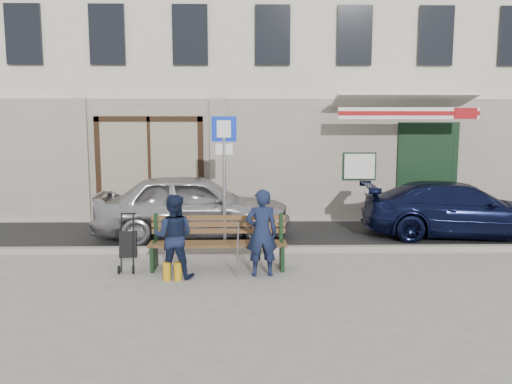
{
  "coord_description": "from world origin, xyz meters",
  "views": [
    {
      "loc": [
        -0.71,
        -8.17,
        2.48
      ],
      "look_at": [
        -0.5,
        1.6,
        1.2
      ],
      "focal_mm": 35.0,
      "sensor_mm": 36.0,
      "label": 1
    }
  ],
  "objects_px": {
    "parking_sign": "(224,161)",
    "man": "(262,233)",
    "bench": "(215,243)",
    "car_navy": "(458,209)",
    "stroller": "(128,246)",
    "car_silver": "(194,206)",
    "woman": "(174,236)"
  },
  "relations": [
    {
      "from": "man",
      "to": "stroller",
      "type": "height_order",
      "value": "man"
    },
    {
      "from": "parking_sign",
      "to": "man",
      "type": "xyz_separation_m",
      "value": [
        0.69,
        -1.85,
        -1.07
      ]
    },
    {
      "from": "car_silver",
      "to": "car_navy",
      "type": "relative_size",
      "value": 1.0
    },
    {
      "from": "man",
      "to": "bench",
      "type": "bearing_deg",
      "value": -35.46
    },
    {
      "from": "car_navy",
      "to": "parking_sign",
      "type": "bearing_deg",
      "value": 106.86
    },
    {
      "from": "car_silver",
      "to": "woman",
      "type": "distance_m",
      "value": 2.96
    },
    {
      "from": "car_navy",
      "to": "parking_sign",
      "type": "height_order",
      "value": "parking_sign"
    },
    {
      "from": "man",
      "to": "woman",
      "type": "distance_m",
      "value": 1.45
    },
    {
      "from": "car_silver",
      "to": "car_navy",
      "type": "distance_m",
      "value": 5.98
    },
    {
      "from": "parking_sign",
      "to": "man",
      "type": "bearing_deg",
      "value": -67.23
    },
    {
      "from": "bench",
      "to": "car_navy",
      "type": "bearing_deg",
      "value": 24.91
    },
    {
      "from": "car_silver",
      "to": "woman",
      "type": "bearing_deg",
      "value": 176.12
    },
    {
      "from": "man",
      "to": "woman",
      "type": "xyz_separation_m",
      "value": [
        -1.45,
        -0.07,
        -0.04
      ]
    },
    {
      "from": "car_navy",
      "to": "bench",
      "type": "xyz_separation_m",
      "value": [
        -5.35,
        -2.48,
        -0.16
      ]
    },
    {
      "from": "car_navy",
      "to": "stroller",
      "type": "bearing_deg",
      "value": 115.96
    },
    {
      "from": "bench",
      "to": "woman",
      "type": "distance_m",
      "value": 0.86
    },
    {
      "from": "man",
      "to": "stroller",
      "type": "relative_size",
      "value": 1.47
    },
    {
      "from": "bench",
      "to": "parking_sign",
      "type": "bearing_deg",
      "value": 85.72
    },
    {
      "from": "car_navy",
      "to": "man",
      "type": "height_order",
      "value": "man"
    },
    {
      "from": "parking_sign",
      "to": "bench",
      "type": "distance_m",
      "value": 1.95
    },
    {
      "from": "stroller",
      "to": "woman",
      "type": "bearing_deg",
      "value": -32.44
    },
    {
      "from": "car_silver",
      "to": "bench",
      "type": "distance_m",
      "value": 2.55
    },
    {
      "from": "bench",
      "to": "woman",
      "type": "bearing_deg",
      "value": -142.34
    },
    {
      "from": "parking_sign",
      "to": "stroller",
      "type": "distance_m",
      "value": 2.59
    },
    {
      "from": "car_navy",
      "to": "man",
      "type": "bearing_deg",
      "value": 127.98
    },
    {
      "from": "car_navy",
      "to": "stroller",
      "type": "xyz_separation_m",
      "value": [
        -6.85,
        -2.58,
        -0.18
      ]
    },
    {
      "from": "car_navy",
      "to": "bench",
      "type": "distance_m",
      "value": 5.9
    },
    {
      "from": "parking_sign",
      "to": "car_silver",
      "type": "bearing_deg",
      "value": 127.27
    },
    {
      "from": "man",
      "to": "woman",
      "type": "relative_size",
      "value": 1.06
    },
    {
      "from": "bench",
      "to": "stroller",
      "type": "xyz_separation_m",
      "value": [
        -1.5,
        -0.1,
        -0.02
      ]
    },
    {
      "from": "parking_sign",
      "to": "man",
      "type": "distance_m",
      "value": 2.24
    },
    {
      "from": "man",
      "to": "stroller",
      "type": "xyz_separation_m",
      "value": [
        -2.3,
        0.34,
        -0.29
      ]
    }
  ]
}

